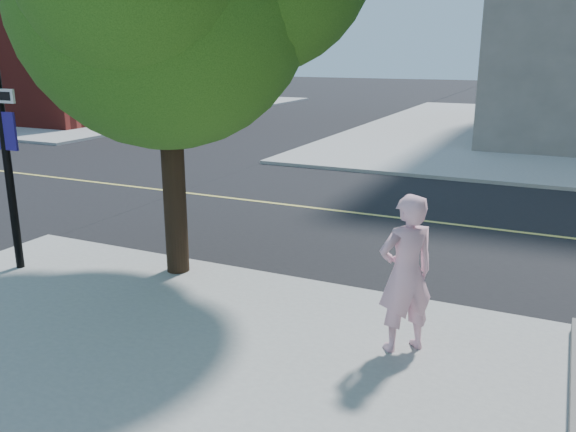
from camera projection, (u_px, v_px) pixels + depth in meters
The scene contains 4 objects.
ground at pixel (87, 247), 11.39m from camera, with size 140.00×140.00×0.00m, color black.
road_ew at pixel (213, 196), 15.31m from camera, with size 140.00×9.00×0.01m, color black.
sidewalk_nw at pixel (54, 106), 39.53m from camera, with size 26.00×25.00×0.12m, color #A0A09D.
man_on_phone at pixel (406, 274), 7.02m from camera, with size 0.71×0.47×1.94m, color #ECAEC4.
Camera 1 is at (8.07, -8.16, 3.64)m, focal length 37.18 mm.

